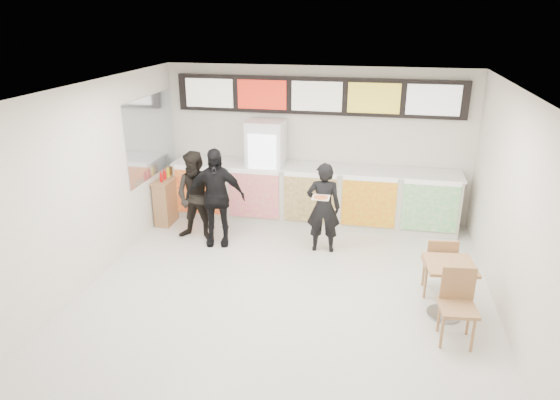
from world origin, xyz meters
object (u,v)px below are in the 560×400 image
(service_counter, at_px, (312,195))
(condiment_ledge, at_px, (168,199))
(cafe_table, at_px, (448,280))
(customer_mid, at_px, (215,197))
(drinks_fridge, at_px, (266,171))
(customer_main, at_px, (323,208))
(customer_left, at_px, (197,197))

(service_counter, height_order, condiment_ledge, service_counter)
(cafe_table, bearing_deg, customer_mid, 151.45)
(service_counter, distance_m, drinks_fridge, 1.03)
(service_counter, xyz_separation_m, customer_main, (0.36, -1.23, 0.23))
(drinks_fridge, height_order, customer_mid, drinks_fridge)
(service_counter, distance_m, customer_mid, 2.06)
(service_counter, xyz_separation_m, customer_left, (-1.93, -1.20, 0.25))
(service_counter, height_order, customer_mid, customer_mid)
(customer_main, bearing_deg, drinks_fridge, -48.62)
(customer_left, relative_size, condiment_ledge, 1.56)
(service_counter, height_order, drinks_fridge, drinks_fridge)
(customer_left, distance_m, cafe_table, 4.53)
(customer_mid, xyz_separation_m, condiment_ledge, (-1.27, 0.80, -0.43))
(drinks_fridge, height_order, condiment_ledge, drinks_fridge)
(customer_mid, relative_size, condiment_ledge, 1.67)
(customer_main, height_order, cafe_table, customer_main)
(customer_main, height_order, customer_left, customer_left)
(customer_main, bearing_deg, cafe_table, 133.87)
(customer_mid, bearing_deg, condiment_ledge, 137.97)
(drinks_fridge, distance_m, customer_left, 1.59)
(customer_mid, bearing_deg, drinks_fridge, 55.46)
(customer_mid, height_order, condiment_ledge, customer_mid)
(service_counter, xyz_separation_m, cafe_table, (2.25, -2.91, -0.02))
(condiment_ledge, bearing_deg, customer_main, -12.52)
(customer_left, relative_size, customer_mid, 0.93)
(service_counter, height_order, customer_main, customer_main)
(customer_main, relative_size, customer_mid, 0.90)
(service_counter, relative_size, cafe_table, 3.35)
(customer_left, xyz_separation_m, customer_mid, (0.39, -0.12, 0.06))
(drinks_fridge, relative_size, condiment_ledge, 1.89)
(customer_left, bearing_deg, customer_main, 3.18)
(cafe_table, bearing_deg, customer_left, 151.97)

